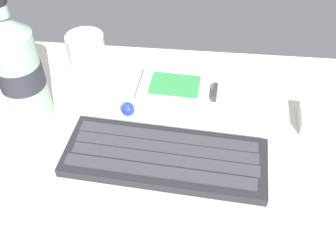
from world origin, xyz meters
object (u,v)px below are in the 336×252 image
object	(u,v)px
water_bottle	(19,70)
charger_block	(322,120)
keyboard	(163,157)
handheld_device	(179,88)
juice_cup	(88,59)
trackball_mouse	(128,109)

from	to	relation	value
water_bottle	charger_block	bearing A→B (deg)	2.73
keyboard	handheld_device	bearing A→B (deg)	86.55
keyboard	juice_cup	distance (cm)	23.67
charger_block	trackball_mouse	distance (cm)	30.71
handheld_device	charger_block	distance (cm)	23.82
juice_cup	trackball_mouse	bearing A→B (deg)	-46.74
juice_cup	charger_block	bearing A→B (deg)	-12.11
trackball_mouse	juice_cup	bearing A→B (deg)	133.26
keyboard	trackball_mouse	xyz separation A→B (cm)	(-6.72, 9.10, 0.29)
keyboard	trackball_mouse	bearing A→B (deg)	126.44
handheld_device	trackball_mouse	distance (cm)	10.05
juice_cup	water_bottle	bearing A→B (deg)	-123.15
handheld_device	trackball_mouse	xyz separation A→B (cm)	(-7.66, -6.49, 0.37)
handheld_device	trackball_mouse	bearing A→B (deg)	-139.73
keyboard	charger_block	world-z (taller)	charger_block
handheld_device	juice_cup	size ratio (longest dim) A/B	1.54
handheld_device	water_bottle	bearing A→B (deg)	-160.36
keyboard	water_bottle	size ratio (longest dim) A/B	1.43
trackball_mouse	handheld_device	bearing A→B (deg)	40.27
juice_cup	water_bottle	world-z (taller)	water_bottle
water_bottle	juice_cup	bearing A→B (deg)	56.85
handheld_device	water_bottle	size ratio (longest dim) A/B	0.63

